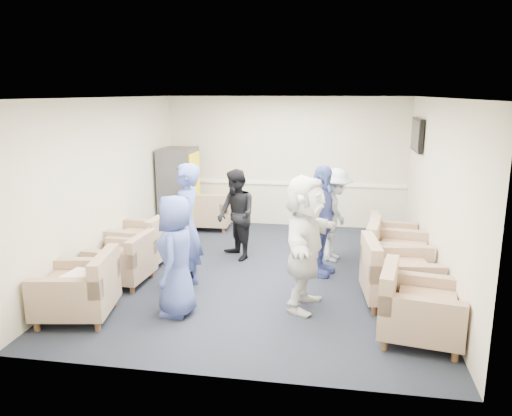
% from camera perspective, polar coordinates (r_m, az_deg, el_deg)
% --- Properties ---
extents(floor, '(6.00, 6.00, 0.00)m').
position_cam_1_polar(floor, '(7.93, 0.89, -7.40)').
color(floor, black).
rests_on(floor, ground).
extents(ceiling, '(6.00, 6.00, 0.00)m').
position_cam_1_polar(ceiling, '(7.43, 0.97, 12.51)').
color(ceiling, white).
rests_on(ceiling, back_wall).
extents(back_wall, '(5.00, 0.02, 2.70)m').
position_cam_1_polar(back_wall, '(10.50, 3.41, 5.26)').
color(back_wall, beige).
rests_on(back_wall, floor).
extents(front_wall, '(5.00, 0.02, 2.70)m').
position_cam_1_polar(front_wall, '(4.71, -4.61, -4.58)').
color(front_wall, beige).
rests_on(front_wall, floor).
extents(left_wall, '(0.02, 6.00, 2.70)m').
position_cam_1_polar(left_wall, '(8.31, -16.39, 2.68)').
color(left_wall, beige).
rests_on(left_wall, floor).
extents(right_wall, '(0.02, 6.00, 2.70)m').
position_cam_1_polar(right_wall, '(7.61, 19.89, 1.50)').
color(right_wall, beige).
rests_on(right_wall, floor).
extents(chair_rail, '(4.98, 0.04, 0.06)m').
position_cam_1_polar(chair_rail, '(10.55, 3.37, 2.83)').
color(chair_rail, white).
rests_on(chair_rail, back_wall).
extents(tv, '(0.10, 1.00, 0.58)m').
position_cam_1_polar(tv, '(9.27, 17.93, 7.95)').
color(tv, black).
rests_on(tv, right_wall).
extents(armchair_left_near, '(1.03, 1.03, 0.71)m').
position_cam_1_polar(armchair_left_near, '(6.68, -19.36, -8.93)').
color(armchair_left_near, '#967960').
rests_on(armchair_left_near, floor).
extents(armchair_left_mid, '(0.86, 0.86, 0.65)m').
position_cam_1_polar(armchair_left_mid, '(7.66, -14.80, -6.04)').
color(armchair_left_mid, '#967960').
rests_on(armchair_left_mid, floor).
extents(armchair_left_far, '(0.96, 0.96, 0.71)m').
position_cam_1_polar(armchair_left_far, '(8.41, -12.71, -3.97)').
color(armchair_left_far, '#967960').
rests_on(armchair_left_far, floor).
extents(armchair_right_near, '(1.04, 1.04, 0.72)m').
position_cam_1_polar(armchair_right_near, '(6.07, 17.80, -11.02)').
color(armchair_right_near, '#967960').
rests_on(armchair_right_near, floor).
extents(armchair_right_midnear, '(1.02, 1.02, 0.75)m').
position_cam_1_polar(armchair_right_midnear, '(6.97, 15.54, -7.58)').
color(armchair_right_midnear, '#967960').
rests_on(armchair_right_midnear, floor).
extents(armchair_right_midfar, '(1.06, 1.06, 0.75)m').
position_cam_1_polar(armchair_right_midfar, '(7.80, 15.56, -5.32)').
color(armchair_right_midfar, '#967960').
rests_on(armchair_right_midfar, floor).
extents(armchair_right_far, '(0.85, 0.85, 0.64)m').
position_cam_1_polar(armchair_right_far, '(8.73, 15.08, -3.73)').
color(armchair_right_far, '#967960').
rests_on(armchair_right_far, floor).
extents(armchair_corner, '(0.87, 0.87, 0.66)m').
position_cam_1_polar(armchair_corner, '(10.37, -5.30, -0.61)').
color(armchair_corner, '#967960').
rests_on(armchair_corner, floor).
extents(vending_machine, '(0.69, 0.80, 1.69)m').
position_cam_1_polar(vending_machine, '(10.29, -8.76, 2.12)').
color(vending_machine, '#4D4D54').
rests_on(vending_machine, floor).
extents(backpack, '(0.30, 0.27, 0.43)m').
position_cam_1_polar(backpack, '(7.58, -8.10, -6.76)').
color(backpack, black).
rests_on(backpack, floor).
extents(pillow, '(0.35, 0.44, 0.12)m').
position_cam_1_polar(pillow, '(6.61, -19.61, -7.54)').
color(pillow, white).
rests_on(pillow, armchair_left_near).
extents(person_front_left, '(0.56, 0.80, 1.55)m').
position_cam_1_polar(person_front_left, '(6.37, -9.15, -5.41)').
color(person_front_left, '#40519B').
rests_on(person_front_left, floor).
extents(person_mid_left, '(0.45, 0.67, 1.83)m').
position_cam_1_polar(person_mid_left, '(7.10, -8.03, -2.25)').
color(person_mid_left, '#40519B').
rests_on(person_mid_left, floor).
extents(person_back_left, '(0.91, 0.94, 1.53)m').
position_cam_1_polar(person_back_left, '(8.38, -2.28, -0.79)').
color(person_back_left, black).
rests_on(person_back_left, floor).
extents(person_back_right, '(0.78, 1.11, 1.57)m').
position_cam_1_polar(person_back_right, '(8.40, 8.95, -0.80)').
color(person_back_right, silver).
rests_on(person_back_right, floor).
extents(person_mid_right, '(0.73, 1.09, 1.72)m').
position_cam_1_polar(person_mid_right, '(7.68, 7.42, -1.48)').
color(person_mid_right, '#40519B').
rests_on(person_mid_right, floor).
extents(person_front_right, '(0.82, 1.71, 1.77)m').
position_cam_1_polar(person_front_right, '(6.45, 5.61, -3.99)').
color(person_front_right, silver).
rests_on(person_front_right, floor).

